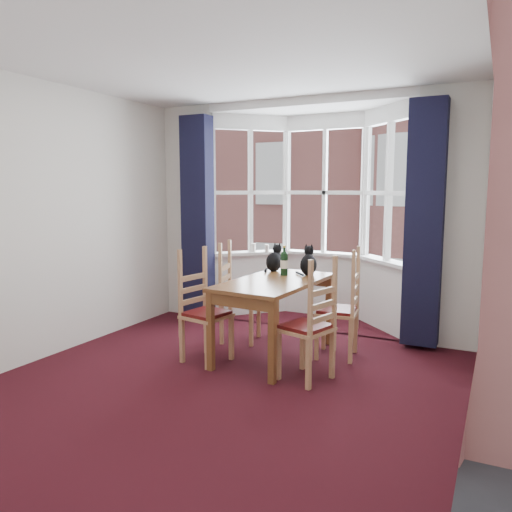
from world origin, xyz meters
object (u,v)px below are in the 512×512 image
Objects in this scene: cat_left at (274,260)px; candle_tall at (253,248)px; cat_right at (309,263)px; wine_bottle at (284,262)px; chair_left_far at (233,300)px; chair_right_far at (346,312)px; dining_table at (274,290)px; chair_right_near at (314,331)px; candle_short at (267,248)px; chair_left_near at (200,314)px.

cat_left reaches higher than candle_tall.
cat_right is at bearing -7.02° from cat_left.
wine_bottle is at bearing -146.23° from cat_right.
chair_left_far and chair_right_far have the same top height.
chair_left_far reaches higher than dining_table.
cat_right reaches higher than chair_right_far.
candle_tall is (-1.58, 1.95, 0.46)m from chair_right_near.
candle_short is (-0.79, 1.50, 0.22)m from dining_table.
candle_tall is (-1.65, 1.18, 0.46)m from chair_right_far.
wine_bottle is at bearing -50.68° from candle_tall.
candle_short is at bearing 122.60° from wine_bottle.
dining_table is at bearing 141.71° from chair_right_near.
dining_table is at bearing 33.42° from chair_left_near.
cat_right is (0.20, 0.46, 0.23)m from dining_table.
chair_right_near is at bearing -38.29° from dining_table.
wine_bottle reaches higher than chair_right_near.
cat_left is at bearing 172.98° from cat_right.
candle_tall is (-1.17, 1.01, -0.00)m from cat_right.
cat_right is 3.12× the size of candle_short.
chair_left_far is 1.00× the size of chair_right_near.
cat_left is 0.29m from wine_bottle.
chair_left_near is 2.87× the size of wine_bottle.
cat_left is at bearing -60.72° from candle_short.
candle_tall is at bearing 105.33° from chair_left_far.
dining_table is 0.40m from wine_bottle.
chair_left_near is at bearing -129.75° from wine_bottle.
cat_left is 0.97× the size of cat_right.
candle_short is at bearing 125.08° from chair_right_near.
chair_left_far is at bearing 155.23° from dining_table.
chair_right_near is 2.73× the size of cat_right.
chair_left_near reaches higher than dining_table.
chair_right_near reaches higher than dining_table.
cat_left is (-0.90, 0.22, 0.45)m from chair_right_far.
cat_left is (0.40, 0.94, 0.45)m from chair_left_near.
wine_bottle reaches higher than candle_tall.
cat_left reaches higher than chair_right_near.
chair_right_near and chair_right_far have the same top height.
chair_right_far is at bearing -35.53° from candle_tall.
chair_left_near is 1.00× the size of chair_right_far.
dining_table is 4.54× the size of cat_left.
dining_table is at bearing -65.58° from cat_left.
dining_table is 0.80m from chair_right_near.
dining_table is 1.61× the size of chair_right_far.
dining_table is 4.38× the size of cat_right.
chair_right_near is 2.55m from candle_tall.
chair_right_far is 2.83× the size of cat_left.
chair_left_far and chair_right_near have the same top height.
candle_short is at bearing 117.66° from dining_table.
chair_left_far is 0.98m from cat_right.
chair_right_near is 2.83× the size of cat_left.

